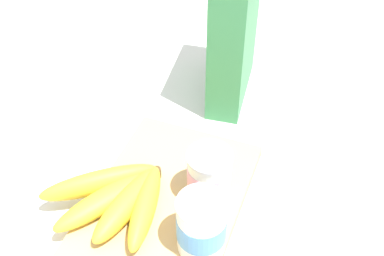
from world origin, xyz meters
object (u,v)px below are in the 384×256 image
yogurt_cup_back (202,225)px  banana_bunch (118,197)px  cereal_box (235,25)px  yogurt_cup_front (209,176)px  cutting_board (168,200)px

yogurt_cup_back → banana_bunch: bearing=-99.3°
cereal_box → yogurt_cup_front: (0.28, 0.05, -0.08)m
yogurt_cup_front → banana_bunch: 0.14m
cereal_box → cutting_board: bearing=172.2°
cereal_box → yogurt_cup_front: size_ratio=3.37×
cereal_box → yogurt_cup_front: 0.29m
cereal_box → banana_bunch: cereal_box is taller
yogurt_cup_back → cereal_box: bearing=-169.2°
cereal_box → yogurt_cup_back: size_ratio=3.15×
banana_bunch → yogurt_cup_front: bearing=118.2°
cereal_box → banana_bunch: 0.36m
yogurt_cup_front → cereal_box: bearing=-169.8°
banana_bunch → cereal_box: bearing=168.4°
yogurt_cup_front → cutting_board: bearing=-67.4°
cutting_board → yogurt_cup_back: size_ratio=3.20×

